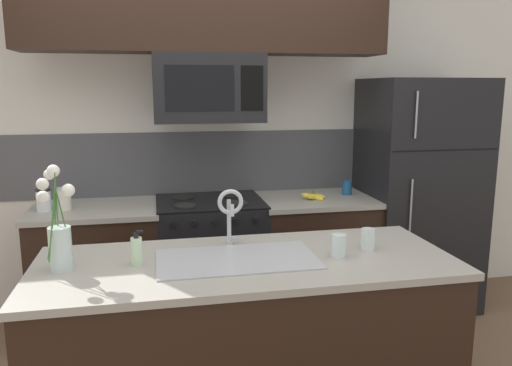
# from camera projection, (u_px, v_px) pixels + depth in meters

# --- Properties ---
(rear_partition) EXTENTS (5.20, 0.10, 2.60)m
(rear_partition) POSITION_uv_depth(u_px,v_px,m) (242.00, 142.00, 3.94)
(rear_partition) COLOR silver
(rear_partition) RESTS_ON ground
(splash_band) EXTENTS (3.26, 0.01, 0.48)m
(splash_band) POSITION_uv_depth(u_px,v_px,m) (205.00, 163.00, 3.85)
(splash_band) COLOR #4C4C51
(splash_band) RESTS_ON rear_partition
(back_counter_left) EXTENTS (0.86, 0.65, 0.91)m
(back_counter_left) POSITION_uv_depth(u_px,v_px,m) (98.00, 270.00, 3.51)
(back_counter_left) COLOR black
(back_counter_left) RESTS_ON ground
(back_counter_right) EXTENTS (0.86, 0.65, 0.91)m
(back_counter_right) POSITION_uv_depth(u_px,v_px,m) (314.00, 255.00, 3.83)
(back_counter_right) COLOR black
(back_counter_right) RESTS_ON ground
(stove_range) EXTENTS (0.76, 0.64, 0.93)m
(stove_range) POSITION_uv_depth(u_px,v_px,m) (211.00, 261.00, 3.67)
(stove_range) COLOR black
(stove_range) RESTS_ON ground
(microwave) EXTENTS (0.74, 0.40, 0.46)m
(microwave) POSITION_uv_depth(u_px,v_px,m) (208.00, 88.00, 3.41)
(microwave) COLOR black
(upper_cabinet_band) EXTENTS (2.43, 0.34, 0.60)m
(upper_cabinet_band) POSITION_uv_depth(u_px,v_px,m) (207.00, 7.00, 3.29)
(upper_cabinet_band) COLOR black
(refrigerator) EXTENTS (0.85, 0.74, 1.79)m
(refrigerator) POSITION_uv_depth(u_px,v_px,m) (417.00, 194.00, 3.93)
(refrigerator) COLOR black
(refrigerator) RESTS_ON ground
(storage_jar_tall) EXTENTS (0.09, 0.09, 0.15)m
(storage_jar_tall) POSITION_uv_depth(u_px,v_px,m) (44.00, 200.00, 3.32)
(storage_jar_tall) COLOR silver
(storage_jar_tall) RESTS_ON back_counter_left
(storage_jar_medium) EXTENTS (0.09, 0.09, 0.15)m
(storage_jar_medium) POSITION_uv_depth(u_px,v_px,m) (64.00, 199.00, 3.35)
(storage_jar_medium) COLOR silver
(storage_jar_medium) RESTS_ON back_counter_left
(banana_bunch) EXTENTS (0.19, 0.13, 0.08)m
(banana_bunch) POSITION_uv_depth(u_px,v_px,m) (314.00, 196.00, 3.67)
(banana_bunch) COLOR yellow
(banana_bunch) RESTS_ON back_counter_right
(coffee_tin) EXTENTS (0.08, 0.08, 0.11)m
(coffee_tin) POSITION_uv_depth(u_px,v_px,m) (347.00, 188.00, 3.83)
(coffee_tin) COLOR #1E5184
(coffee_tin) RESTS_ON back_counter_right
(island_counter) EXTENTS (2.00, 0.79, 0.91)m
(island_counter) POSITION_uv_depth(u_px,v_px,m) (247.00, 346.00, 2.48)
(island_counter) COLOR black
(island_counter) RESTS_ON ground
(kitchen_sink) EXTENTS (0.76, 0.42, 0.16)m
(kitchen_sink) POSITION_uv_depth(u_px,v_px,m) (237.00, 273.00, 2.39)
(kitchen_sink) COLOR #ADAFB5
(kitchen_sink) RESTS_ON island_counter
(sink_faucet) EXTENTS (0.14, 0.14, 0.31)m
(sink_faucet) POSITION_uv_depth(u_px,v_px,m) (230.00, 209.00, 2.54)
(sink_faucet) COLOR #B7BABF
(sink_faucet) RESTS_ON island_counter
(dish_soap_bottle) EXTENTS (0.06, 0.05, 0.16)m
(dish_soap_bottle) POSITION_uv_depth(u_px,v_px,m) (137.00, 251.00, 2.30)
(dish_soap_bottle) COLOR beige
(dish_soap_bottle) RESTS_ON island_counter
(drinking_glass) EXTENTS (0.07, 0.07, 0.11)m
(drinking_glass) POSITION_uv_depth(u_px,v_px,m) (339.00, 246.00, 2.41)
(drinking_glass) COLOR silver
(drinking_glass) RESTS_ON island_counter
(spare_glass) EXTENTS (0.07, 0.07, 0.11)m
(spare_glass) POSITION_uv_depth(u_px,v_px,m) (368.00, 239.00, 2.52)
(spare_glass) COLOR silver
(spare_glass) RESTS_ON island_counter
(flower_vase) EXTENTS (0.15, 0.22, 0.48)m
(flower_vase) POSITION_uv_depth(u_px,v_px,m) (59.00, 236.00, 2.22)
(flower_vase) COLOR silver
(flower_vase) RESTS_ON island_counter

